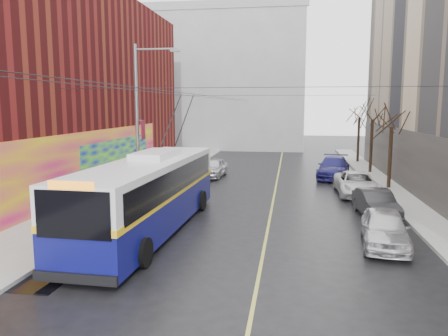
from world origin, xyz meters
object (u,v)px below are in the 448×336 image
object	(u,v)px
streetlight_pole	(140,119)
pedestrian_b	(110,180)
tree_far	(360,110)
parked_car_d	(334,167)
tree_mid	(373,110)
pedestrian_a	(86,190)
tree_near	(392,115)
parked_car_c	(357,184)
pedestrian_c	(105,188)
following_car	(213,168)
parked_car_a	(385,228)
trolleybus	(149,193)
parked_car_b	(376,203)

from	to	relation	value
streetlight_pole	pedestrian_b	world-z (taller)	streetlight_pole
tree_far	parked_car_d	xyz separation A→B (m)	(-3.20, -9.67, -4.32)
tree_mid	parked_car_d	world-z (taller)	tree_mid
tree_mid	pedestrian_a	size ratio (longest dim) A/B	3.81
pedestrian_a	tree_near	bearing A→B (deg)	-63.81
streetlight_pole	pedestrian_a	xyz separation A→B (m)	(-2.41, -2.16, -3.82)
tree_far	pedestrian_b	xyz separation A→B (m)	(-17.63, -18.69, -4.16)
parked_car_c	pedestrian_c	bearing A→B (deg)	-163.43
pedestrian_b	following_car	bearing A→B (deg)	-19.62
parked_car_a	parked_car_d	size ratio (longest dim) A/B	0.77
streetlight_pole	tree_mid	world-z (taller)	streetlight_pole
trolleybus	parked_car_a	xyz separation A→B (m)	(9.96, -0.61, -0.98)
parked_car_d	pedestrian_b	size ratio (longest dim) A/B	3.42
tree_near	parked_car_c	distance (m)	5.36
tree_mid	parked_car_a	size ratio (longest dim) A/B	1.54
trolleybus	pedestrian_c	distance (m)	6.63
tree_far	pedestrian_c	size ratio (longest dim) A/B	4.18
tree_mid	pedestrian_c	bearing A→B (deg)	-140.84
tree_near	parked_car_d	world-z (taller)	tree_near
streetlight_pole	pedestrian_c	bearing A→B (deg)	-155.30
streetlight_pole	trolleybus	size ratio (longest dim) A/B	0.68
parked_car_b	following_car	distance (m)	15.19
streetlight_pole	pedestrian_c	distance (m)	4.43
parked_car_d	following_car	bearing A→B (deg)	-165.86
pedestrian_a	trolleybus	bearing A→B (deg)	-126.25
tree_mid	parked_car_a	bearing A→B (deg)	-98.11
pedestrian_c	tree_mid	bearing A→B (deg)	-93.75
parked_car_a	pedestrian_a	size ratio (longest dim) A/B	2.48
streetlight_pole	pedestrian_a	bearing A→B (deg)	-138.21
parked_car_d	tree_mid	bearing A→B (deg)	48.48
pedestrian_a	parked_car_c	bearing A→B (deg)	-67.33
parked_car_a	pedestrian_a	world-z (taller)	pedestrian_a
parked_car_b	following_car	bearing A→B (deg)	126.84
following_car	parked_car_a	bearing A→B (deg)	-53.99
following_car	tree_mid	bearing A→B (deg)	20.16
pedestrian_b	pedestrian_c	bearing A→B (deg)	-152.27
tree_near	parked_car_d	xyz separation A→B (m)	(-3.20, 4.33, -4.15)
pedestrian_c	tree_far	bearing A→B (deg)	-82.12
trolleybus	parked_car_b	world-z (taller)	trolleybus
tree_mid	parked_car_b	world-z (taller)	tree_mid
tree_far	trolleybus	distance (m)	29.03
streetlight_pole	pedestrian_a	distance (m)	5.01
tree_mid	pedestrian_b	xyz separation A→B (m)	(-17.63, -11.69, -4.27)
streetlight_pole	parked_car_a	distance (m)	14.54
following_car	pedestrian_b	xyz separation A→B (m)	(-5.05, -8.12, 0.24)
tree_near	pedestrian_a	size ratio (longest dim) A/B	3.65
parked_car_a	parked_car_b	distance (m)	4.81
parked_car_d	pedestrian_c	bearing A→B (deg)	-132.33
tree_far	parked_car_b	xyz separation A→B (m)	(-2.23, -21.68, -4.45)
parked_car_b	pedestrian_a	xyz separation A→B (m)	(-15.32, -0.48, 0.34)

